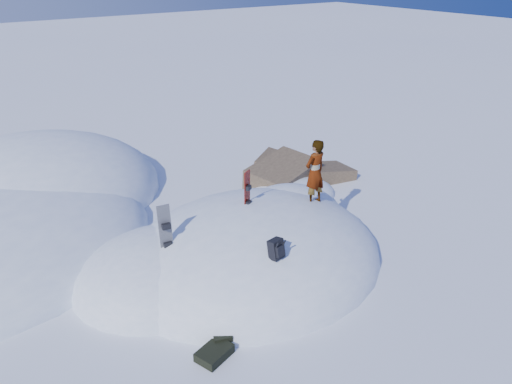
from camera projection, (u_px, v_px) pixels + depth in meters
ground at (253, 261)px, 12.87m from camera, size 120.00×120.00×0.00m
snow_mound at (242, 259)px, 12.96m from camera, size 8.00×6.00×3.00m
rock_outcrop at (292, 187)px, 17.03m from camera, size 4.68×4.41×1.68m
snowboard_red at (247, 197)px, 12.55m from camera, size 0.25×0.22×1.42m
snowboard_dark at (166, 237)px, 11.34m from camera, size 0.32×0.23×1.60m
backpack at (277, 249)px, 10.74m from camera, size 0.36×0.39×0.51m
gear_pile at (216, 350)px, 9.78m from camera, size 0.94×0.73×0.24m
person at (315, 172)px, 12.91m from camera, size 0.69×0.49×1.77m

